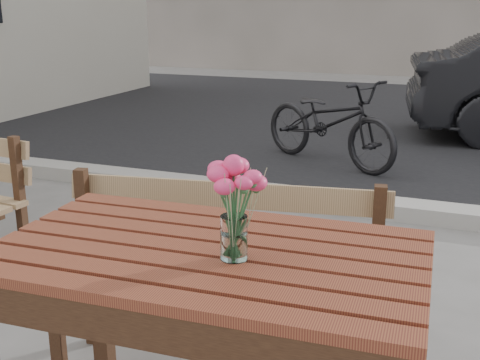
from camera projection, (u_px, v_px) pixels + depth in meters
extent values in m
cube|color=black|center=(399.00, 120.00, 8.26)|extent=(30.00, 8.00, 0.00)
cube|color=#9C9993|center=(337.00, 202.00, 4.66)|extent=(30.00, 0.25, 0.12)
cube|color=#561F16|center=(208.00, 253.00, 1.85)|extent=(1.35, 0.83, 0.03)
cube|color=black|center=(101.00, 296.00, 2.45)|extent=(0.07, 0.07, 0.78)
cube|color=black|center=(407.00, 348.00, 2.08)|extent=(0.07, 0.07, 0.78)
cube|color=olive|center=(215.00, 284.00, 2.44)|extent=(1.44, 0.61, 0.03)
cube|color=olive|center=(226.00, 212.00, 2.57)|extent=(1.38, 0.26, 0.38)
cube|color=black|center=(56.00, 334.00, 2.47)|extent=(0.06, 0.06, 0.46)
cube|color=black|center=(86.00, 260.00, 2.72)|extent=(0.06, 0.06, 0.85)
cube|color=black|center=(374.00, 285.00, 2.48)|extent=(0.06, 0.06, 0.85)
cylinder|color=white|center=(234.00, 238.00, 1.75)|extent=(0.08, 0.08, 0.13)
cylinder|color=#2F6839|center=(234.00, 216.00, 1.73)|extent=(0.05, 0.05, 0.27)
cube|color=black|center=(19.00, 205.00, 3.50)|extent=(0.05, 0.05, 0.82)
imported|color=black|center=(329.00, 122.00, 5.91)|extent=(1.70, 1.27, 0.86)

